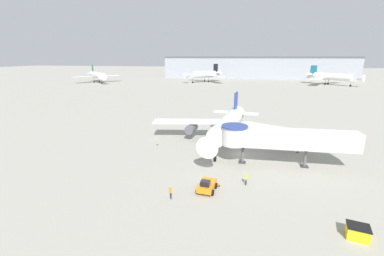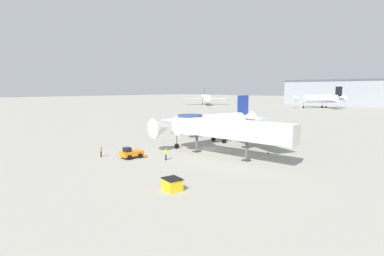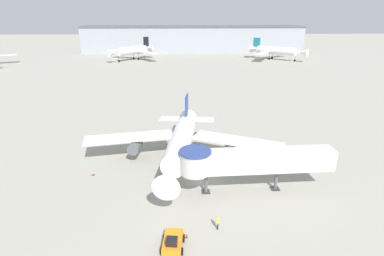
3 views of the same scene
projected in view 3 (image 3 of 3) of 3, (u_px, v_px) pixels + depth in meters
ground_plane at (201, 180)px, 42.95m from camera, size 800.00×800.00×0.00m
main_airplane at (181, 141)px, 46.27m from camera, size 32.18×24.96×9.07m
jet_bridge at (246, 161)px, 38.73m from camera, size 20.26×4.10×6.13m
pushback_tug_orange at (173, 242)px, 29.93m from camera, size 2.45×3.47×1.73m
traffic_cone_port_wing at (93, 173)px, 44.08m from camera, size 0.36×0.36×0.61m
traffic_cone_near_nose at (185, 234)px, 31.62m from camera, size 0.48×0.48×0.78m
traffic_cone_starboard_wing at (264, 166)px, 46.35m from camera, size 0.39×0.39×0.65m
ground_crew_marshaller at (218, 221)px, 32.55m from camera, size 0.28×0.38×1.75m
background_jet_black_tail at (133, 50)px, 161.50m from camera, size 28.22×26.75×11.78m
background_jet_teal_tail at (275, 51)px, 163.31m from camera, size 28.15×28.36×11.22m
terminal_building at (193, 39)px, 204.36m from camera, size 145.61×24.17×16.69m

